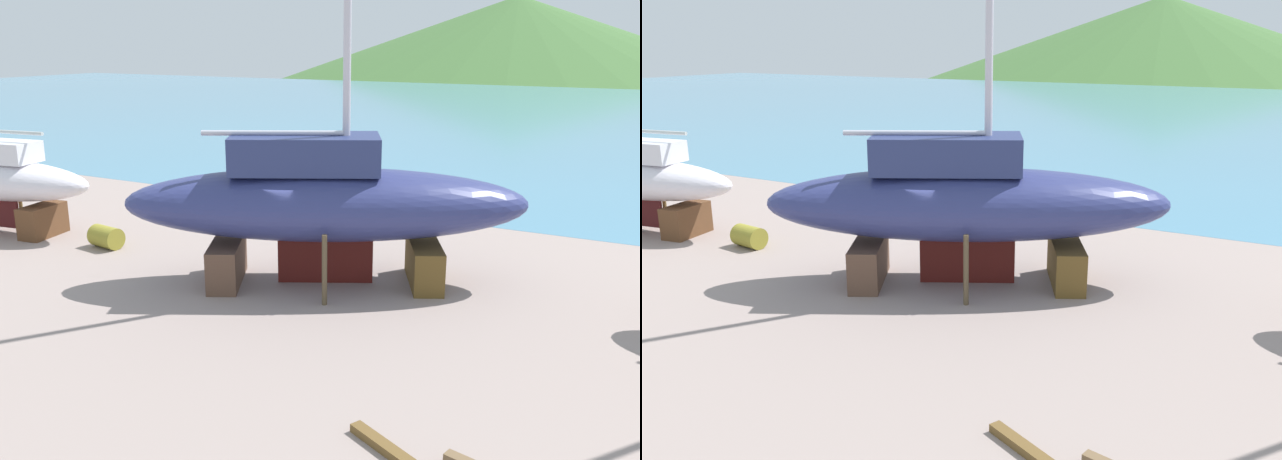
# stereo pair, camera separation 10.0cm
# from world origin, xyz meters

# --- Properties ---
(ground_plane) EXTENTS (42.50, 42.50, 0.00)m
(ground_plane) POSITION_xyz_m (0.00, -2.80, 0.00)
(ground_plane) COLOR gray
(sea_water) EXTENTS (169.99, 68.87, 0.01)m
(sea_water) POSITION_xyz_m (0.00, 41.51, 0.00)
(sea_water) COLOR teal
(sea_water) RESTS_ON ground
(headland_hill) EXTENTS (157.21, 157.21, 26.94)m
(headland_hill) POSITION_xyz_m (-20.28, 116.97, 0.00)
(headland_hill) COLOR #426B34
(headland_hill) RESTS_ON ground
(sailboat_large_starboard) EXTENTS (9.66, 6.65, 16.65)m
(sailboat_large_starboard) POSITION_xyz_m (1.39, 0.19, 2.04)
(sailboat_large_starboard) COLOR brown
(sailboat_large_starboard) RESTS_ON ground
(barrel_tipped_center) EXTENTS (0.99, 0.74, 0.62)m
(barrel_tipped_center) POSITION_xyz_m (-5.37, -0.21, 0.31)
(barrel_tipped_center) COLOR olive
(barrel_tipped_center) RESTS_ON ground
(timber_short_skew) EXTENTS (1.36, 0.80, 0.13)m
(timber_short_skew) POSITION_xyz_m (5.45, -5.59, 0.07)
(timber_short_skew) COLOR brown
(timber_short_skew) RESTS_ON ground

